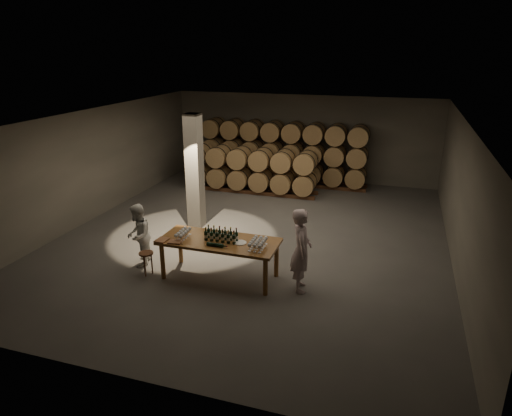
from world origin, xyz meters
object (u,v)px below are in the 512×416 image
(person_man, at_px, (301,250))
(notebook_near, at_px, (175,242))
(tasting_table, at_px, (219,245))
(plate, at_px, (240,243))
(bottle_cluster, at_px, (221,236))
(person_woman, at_px, (138,235))
(stool, at_px, (146,256))

(person_man, bearing_deg, notebook_near, 83.61)
(tasting_table, xyz_separation_m, plate, (0.48, -0.00, 0.11))
(plate, height_order, person_man, person_man)
(bottle_cluster, bearing_deg, plate, 1.25)
(plate, relative_size, person_man, 0.16)
(bottle_cluster, height_order, notebook_near, bottle_cluster)
(notebook_near, relative_size, person_woman, 0.18)
(notebook_near, bearing_deg, tasting_table, 15.35)
(notebook_near, bearing_deg, person_woman, 150.74)
(plate, distance_m, notebook_near, 1.40)
(person_woman, bearing_deg, tasting_table, 70.95)
(notebook_near, height_order, person_man, person_man)
(notebook_near, xyz_separation_m, stool, (-0.76, 0.04, -0.48))
(bottle_cluster, relative_size, person_man, 0.40)
(plate, xyz_separation_m, notebook_near, (-1.34, -0.40, 0.01))
(stool, xyz_separation_m, person_woman, (-0.41, 0.38, 0.31))
(stool, bearing_deg, notebook_near, -2.70)
(notebook_near, distance_m, person_woman, 1.25)
(stool, relative_size, person_man, 0.30)
(bottle_cluster, distance_m, person_man, 1.76)
(person_man, distance_m, person_woman, 3.85)
(notebook_near, bearing_deg, stool, 167.63)
(tasting_table, bearing_deg, notebook_near, -154.97)
(tasting_table, height_order, plate, plate)
(plate, relative_size, stool, 0.53)
(plate, xyz_separation_m, stool, (-2.10, -0.36, -0.47))
(plate, height_order, notebook_near, notebook_near)
(tasting_table, height_order, bottle_cluster, bottle_cluster)
(bottle_cluster, distance_m, person_woman, 2.10)
(stool, bearing_deg, person_woman, 136.88)
(tasting_table, relative_size, person_man, 1.44)
(tasting_table, height_order, stool, tasting_table)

